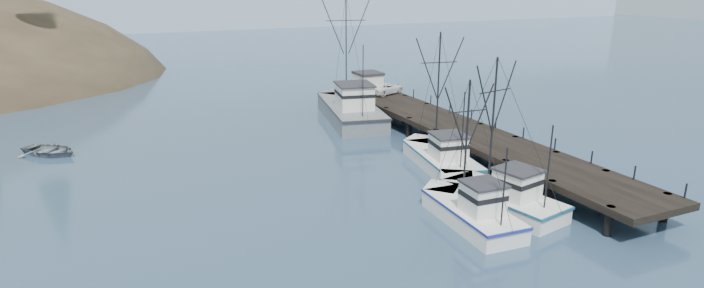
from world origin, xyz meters
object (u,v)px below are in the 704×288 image
(pier_shed, at_px, (368,83))
(motorboat, at_px, (50,155))
(trawler_mid, at_px, (469,211))
(work_vessel, at_px, (350,109))
(pier, at_px, (459,130))
(pickup_truck, at_px, (386,88))
(trawler_far, at_px, (440,157))
(trawler_near, at_px, (498,196))

(pier_shed, height_order, motorboat, pier_shed)
(trawler_mid, relative_size, work_vessel, 0.55)
(pier, height_order, work_vessel, work_vessel)
(pier, relative_size, trawler_mid, 4.47)
(trawler_mid, distance_m, work_vessel, 29.31)
(work_vessel, distance_m, motorboat, 30.84)
(pickup_truck, bearing_deg, motorboat, 72.46)
(trawler_far, distance_m, pier_shed, 21.80)
(pier, relative_size, trawler_far, 3.75)
(work_vessel, distance_m, pier_shed, 5.26)
(work_vessel, xyz_separation_m, motorboat, (-30.81, -0.77, -1.23))
(trawler_near, bearing_deg, trawler_mid, -159.72)
(pier_shed, bearing_deg, motorboat, -173.91)
(trawler_near, xyz_separation_m, pickup_truck, (6.88, 30.20, 1.89))
(trawler_far, relative_size, work_vessel, 0.66)
(trawler_far, distance_m, pickup_truck, 21.74)
(pier_shed, xyz_separation_m, pickup_truck, (2.21, -0.46, -0.71))
(trawler_far, distance_m, work_vessel, 18.45)
(trawler_mid, distance_m, motorboat, 38.75)
(pier_shed, bearing_deg, trawler_near, -98.65)
(pickup_truck, bearing_deg, trawler_near, 144.61)
(trawler_far, xyz_separation_m, pickup_truck, (5.69, 20.90, 1.89))
(work_vessel, bearing_deg, pier, -70.35)
(pier_shed, bearing_deg, work_vessel, -142.30)
(pier_shed, xyz_separation_m, motorboat, (-34.59, -3.69, -3.42))
(trawler_near, distance_m, trawler_far, 9.38)
(trawler_mid, xyz_separation_m, pickup_truck, (10.27, 31.45, 1.89))
(motorboat, bearing_deg, trawler_far, -75.45)
(trawler_mid, height_order, motorboat, trawler_mid)
(pier, distance_m, trawler_far, 6.40)
(pier, xyz_separation_m, pier_shed, (-1.33, 17.22, 1.73))
(trawler_mid, bearing_deg, work_vessel, 81.61)
(trawler_mid, bearing_deg, pier_shed, 75.83)
(trawler_mid, bearing_deg, trawler_near, 20.28)
(pickup_truck, xyz_separation_m, motorboat, (-36.80, -3.23, -2.71))
(trawler_far, relative_size, pickup_truck, 2.30)
(pier, relative_size, pier_shed, 13.75)
(trawler_far, bearing_deg, motorboat, 150.41)
(pickup_truck, bearing_deg, pier_shed, 55.61)
(trawler_far, height_order, work_vessel, work_vessel)
(motorboat, bearing_deg, trawler_mid, -92.62)
(pickup_truck, bearing_deg, pier, 154.42)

